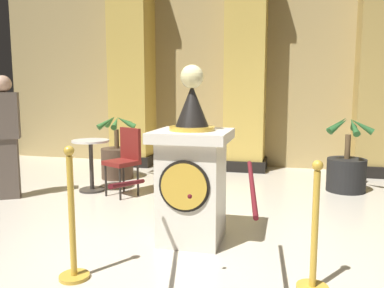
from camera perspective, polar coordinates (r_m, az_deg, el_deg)
name	(u,v)px	position (r m, az deg, el deg)	size (l,w,h in m)	color
ground_plane	(195,254)	(3.77, 0.40, -15.59)	(10.50, 10.50, 0.00)	beige
back_wall	(248,60)	(7.89, 8.13, 12.01)	(10.50, 0.16, 4.17)	tan
pedestal_clock	(192,174)	(3.87, -0.02, -4.32)	(0.73, 0.73, 1.74)	silver
stanchion_near	(72,233)	(3.32, -16.91, -12.21)	(0.24, 0.24, 1.07)	gold
stanchion_far	(314,246)	(3.16, 17.25, -13.93)	(0.24, 0.24, 0.99)	gold
velvet_rope	(190,185)	(2.97, -0.33, -5.96)	(1.09, 1.07, 0.22)	#591419
column_left	(133,65)	(8.08, -8.55, 11.21)	(0.92, 0.92, 4.00)	black
column_right	(377,61)	(7.62, 25.22, 10.78)	(0.77, 0.77, 4.00)	black
column_centre_rear	(246,63)	(7.53, 7.84, 11.48)	(0.87, 0.87, 4.00)	black
potted_palm_left	(117,159)	(6.84, -10.77, -2.12)	(0.65, 0.65, 1.11)	#4C3828
potted_palm_right	(346,170)	(6.29, 21.43, -3.47)	(0.68, 0.68, 1.15)	black
bystander_guest	(6,134)	(5.96, -25.33, 1.33)	(0.42, 0.37, 1.69)	brown
cafe_table	(91,159)	(6.02, -14.38, -2.08)	(0.54, 0.54, 0.77)	#332D28
cafe_chair_red	(126,155)	(5.68, -9.60, -1.64)	(0.54, 0.54, 0.96)	black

